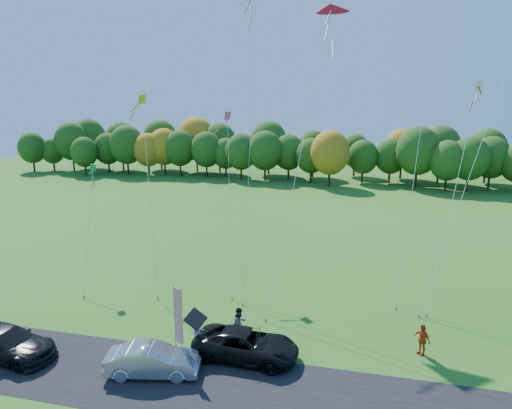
% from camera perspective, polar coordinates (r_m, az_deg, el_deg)
% --- Properties ---
extents(ground, '(160.00, 160.00, 0.00)m').
position_cam_1_polar(ground, '(27.55, -3.10, -17.14)').
color(ground, '#285E19').
extents(asphalt_strip, '(90.00, 6.00, 0.01)m').
position_cam_1_polar(asphalt_strip, '(24.34, -6.02, -21.64)').
color(asphalt_strip, black).
rests_on(asphalt_strip, ground).
extents(tree_line, '(116.00, 12.00, 10.00)m').
position_cam_1_polar(tree_line, '(79.33, 8.44, 2.70)').
color(tree_line, '#1E4711').
rests_on(tree_line, ground).
extents(black_suv, '(5.86, 2.89, 1.60)m').
position_cam_1_polar(black_suv, '(25.96, -1.25, -17.11)').
color(black_suv, black).
rests_on(black_suv, ground).
extents(silver_sedan, '(5.03, 2.66, 1.58)m').
position_cam_1_polar(silver_sedan, '(25.21, -12.79, -18.46)').
color(silver_sedan, '#B9B8BD').
rests_on(silver_sedan, ground).
extents(dark_truck_a, '(5.99, 2.87, 1.68)m').
position_cam_1_polar(dark_truck_a, '(29.44, -28.81, -14.89)').
color(dark_truck_a, black).
rests_on(dark_truck_a, ground).
extents(person_tailgate_a, '(0.49, 0.73, 1.95)m').
position_cam_1_polar(person_tailgate_a, '(26.63, -7.49, -15.96)').
color(person_tailgate_a, silver).
rests_on(person_tailgate_a, ground).
extents(person_tailgate_b, '(1.09, 1.16, 1.90)m').
position_cam_1_polar(person_tailgate_b, '(27.79, -2.05, -14.61)').
color(person_tailgate_b, gray).
rests_on(person_tailgate_b, ground).
extents(person_east, '(1.03, 1.03, 1.75)m').
position_cam_1_polar(person_east, '(27.84, 20.04, -15.57)').
color(person_east, '#D54514').
rests_on(person_east, ground).
extents(feather_flag, '(0.54, 0.21, 4.23)m').
position_cam_1_polar(feather_flag, '(25.39, -9.77, -13.46)').
color(feather_flag, '#999999').
rests_on(feather_flag, ground).
extents(kite_delta_blue, '(3.59, 12.55, 25.13)m').
position_cam_1_polar(kite_delta_blue, '(34.99, -0.65, 10.69)').
color(kite_delta_blue, '#4C3F33').
rests_on(kite_delta_blue, ground).
extents(kite_parafoil_orange, '(4.93, 12.29, 34.02)m').
position_cam_1_polar(kite_parafoil_orange, '(36.05, 21.02, 16.98)').
color(kite_parafoil_orange, '#4C3F33').
rests_on(kite_parafoil_orange, ground).
extents(kite_delta_red, '(4.05, 9.24, 21.43)m').
position_cam_1_polar(kite_delta_red, '(30.85, 5.65, 6.63)').
color(kite_delta_red, '#4C3F33').
rests_on(kite_delta_red, ground).
extents(kite_parafoil_rainbow, '(8.23, 8.33, 20.65)m').
position_cam_1_polar(kite_parafoil_rainbow, '(33.73, 25.84, 5.38)').
color(kite_parafoil_rainbow, '#4C3F33').
rests_on(kite_parafoil_rainbow, ground).
extents(kite_diamond_yellow, '(3.41, 5.30, 14.58)m').
position_cam_1_polar(kite_diamond_yellow, '(34.21, -13.16, 1.24)').
color(kite_diamond_yellow, '#4C3F33').
rests_on(kite_diamond_yellow, ground).
extents(kite_diamond_green, '(2.18, 5.38, 9.23)m').
position_cam_1_polar(kite_diamond_green, '(36.31, -20.18, -2.78)').
color(kite_diamond_green, '#4C3F33').
rests_on(kite_diamond_green, ground).
extents(kite_diamond_white, '(3.76, 7.12, 15.67)m').
position_cam_1_polar(kite_diamond_white, '(33.53, 23.49, 1.08)').
color(kite_diamond_white, '#4C3F33').
rests_on(kite_diamond_white, ground).
extents(kite_diamond_pink, '(3.04, 7.99, 13.26)m').
position_cam_1_polar(kite_diamond_pink, '(34.66, -3.32, 0.58)').
color(kite_diamond_pink, '#4C3F33').
rests_on(kite_diamond_pink, ground).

